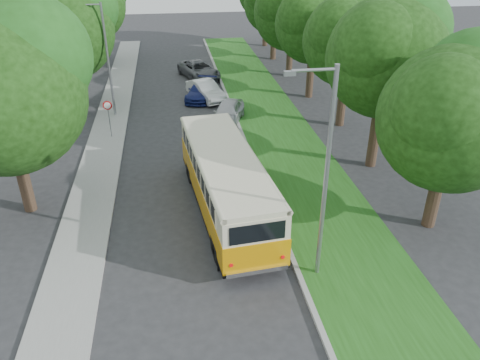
{
  "coord_description": "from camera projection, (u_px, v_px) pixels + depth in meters",
  "views": [
    {
      "loc": [
        -0.67,
        -15.77,
        11.58
      ],
      "look_at": [
        2.15,
        2.63,
        1.5
      ],
      "focal_mm": 35.0,
      "sensor_mm": 36.0,
      "label": 1
    }
  ],
  "objects": [
    {
      "name": "sidewalk",
      "position": [
        93.0,
        193.0,
        22.99
      ],
      "size": [
        2.2,
        70.0,
        0.12
      ],
      "primitive_type": "cube",
      "color": "gray",
      "rests_on": "ground"
    },
    {
      "name": "car_white",
      "position": [
        206.0,
        91.0,
        35.34
      ],
      "size": [
        2.91,
        4.53,
        1.41
      ],
      "primitive_type": "imported",
      "rotation": [
        0.0,
        0.0,
        0.36
      ],
      "color": "silver",
      "rests_on": "ground"
    },
    {
      "name": "warning_sign",
      "position": [
        108.0,
        112.0,
        28.31
      ],
      "size": [
        0.56,
        0.1,
        2.5
      ],
      "color": "gray",
      "rests_on": "ground"
    },
    {
      "name": "curb",
      "position": [
        261.0,
        181.0,
        24.1
      ],
      "size": [
        0.2,
        70.0,
        0.15
      ],
      "primitive_type": "cube",
      "color": "gray",
      "rests_on": "ground"
    },
    {
      "name": "ground",
      "position": [
        198.0,
        246.0,
        19.31
      ],
      "size": [
        120.0,
        120.0,
        0.0
      ],
      "primitive_type": "plane",
      "color": "#2B2B2D",
      "rests_on": "ground"
    },
    {
      "name": "vintage_bus",
      "position": [
        226.0,
        184.0,
        20.8
      ],
      "size": [
        3.58,
        10.4,
        3.03
      ],
      "primitive_type": null,
      "rotation": [
        0.0,
        0.0,
        0.1
      ],
      "color": "orange",
      "rests_on": "ground"
    },
    {
      "name": "lamppost_far",
      "position": [
        106.0,
        57.0,
        30.63
      ],
      "size": [
        1.71,
        0.16,
        7.5
      ],
      "color": "gray",
      "rests_on": "ground"
    },
    {
      "name": "car_grey",
      "position": [
        199.0,
        70.0,
        40.43
      ],
      "size": [
        3.87,
        5.63,
        1.43
      ],
      "primitive_type": "imported",
      "rotation": [
        0.0,
        0.0,
        0.32
      ],
      "color": "#4F5256",
      "rests_on": "ground"
    },
    {
      "name": "treeline",
      "position": [
        221.0,
        19.0,
        32.55
      ],
      "size": [
        24.27,
        41.91,
        9.46
      ],
      "color": "#332319",
      "rests_on": "ground"
    },
    {
      "name": "grass_verge",
      "position": [
        305.0,
        178.0,
        24.42
      ],
      "size": [
        4.5,
        70.0,
        0.13
      ],
      "primitive_type": "cube",
      "color": "#204D14",
      "rests_on": "ground"
    },
    {
      "name": "lamppost_near",
      "position": [
        324.0,
        172.0,
        15.62
      ],
      "size": [
        1.71,
        0.16,
        8.0
      ],
      "color": "gray",
      "rests_on": "ground"
    },
    {
      "name": "car_blue",
      "position": [
        201.0,
        91.0,
        35.54
      ],
      "size": [
        3.08,
        4.73,
        1.27
      ],
      "primitive_type": "imported",
      "rotation": [
        0.0,
        0.0,
        -0.32
      ],
      "color": "navy",
      "rests_on": "ground"
    },
    {
      "name": "car_silver",
      "position": [
        228.0,
        113.0,
        31.13
      ],
      "size": [
        3.03,
        4.51,
        1.43
      ],
      "primitive_type": "imported",
      "rotation": [
        0.0,
        0.0,
        -0.35
      ],
      "color": "silver",
      "rests_on": "ground"
    }
  ]
}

